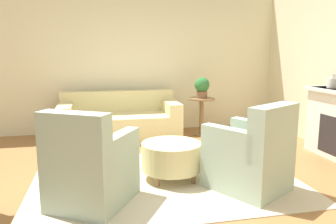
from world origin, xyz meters
name	(u,v)px	position (x,y,z in m)	size (l,w,h in m)	color
ground_plane	(166,180)	(0.00, 0.00, 0.00)	(16.00, 16.00, 0.00)	#996638
wall_back	(136,61)	(0.00, 2.82, 1.40)	(9.52, 0.12, 2.80)	beige
rug	(166,180)	(0.00, 0.00, 0.01)	(3.18, 2.23, 0.01)	beige
couch	(120,122)	(-0.40, 2.19, 0.31)	(2.12, 0.97, 0.84)	beige
armchair_left	(90,169)	(-0.88, -0.50, 0.39)	(1.00, 1.04, 1.00)	#9EB29E
armchair_right	(252,157)	(0.88, -0.50, 0.39)	(1.00, 1.04, 1.00)	#9EB29E
ottoman_table	(171,156)	(0.08, 0.02, 0.29)	(0.73, 0.73, 0.45)	beige
side_table	(201,110)	(1.13, 2.09, 0.48)	(0.50, 0.50, 0.71)	olive
vase_mantel_near	(332,83)	(2.67, 0.54, 1.10)	(0.15, 0.15, 0.21)	silver
potted_plant_on_side_table	(202,87)	(1.13, 2.09, 0.93)	(0.28, 0.28, 0.39)	brown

